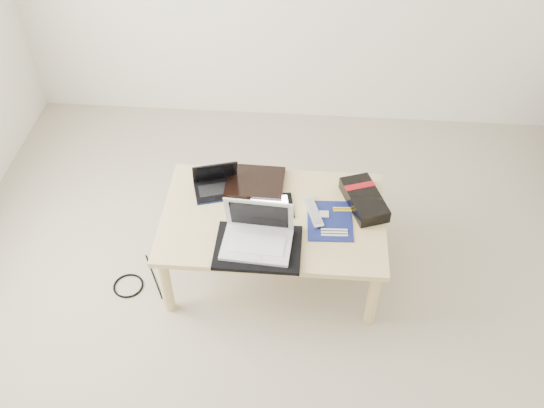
# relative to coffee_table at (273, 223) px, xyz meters

# --- Properties ---
(ground) EXTENTS (4.00, 4.00, 0.00)m
(ground) POSITION_rel_coffee_table_xyz_m (0.26, -0.60, -0.35)
(ground) COLOR beige
(ground) RESTS_ON ground
(room_shell) EXTENTS (4.20, 4.20, 2.70)m
(room_shell) POSITION_rel_coffee_table_xyz_m (0.26, -0.60, 1.32)
(room_shell) COLOR white
(room_shell) RESTS_ON ground
(coffee_table) EXTENTS (1.10, 0.70, 0.40)m
(coffee_table) POSITION_rel_coffee_table_xyz_m (0.00, 0.00, 0.00)
(coffee_table) COLOR #DEC185
(coffee_table) RESTS_ON ground
(book) EXTENTS (0.30, 0.25, 0.03)m
(book) POSITION_rel_coffee_table_xyz_m (-0.11, 0.22, 0.06)
(book) COLOR black
(book) RESTS_ON coffee_table
(netbook) EXTENTS (0.27, 0.23, 0.16)m
(netbook) POSITION_rel_coffee_table_xyz_m (-0.30, 0.17, 0.08)
(netbook) COLOR black
(netbook) RESTS_ON coffee_table
(tablet) EXTENTS (0.26, 0.21, 0.01)m
(tablet) POSITION_rel_coffee_table_xyz_m (-0.02, 0.06, 0.05)
(tablet) COLOR black
(tablet) RESTS_ON coffee_table
(remote) EXTENTS (0.11, 0.22, 0.02)m
(remote) POSITION_rel_coffee_table_xyz_m (0.20, 0.03, 0.06)
(remote) COLOR silver
(remote) RESTS_ON coffee_table
(neoprene_sleeve) EXTENTS (0.40, 0.30, 0.02)m
(neoprene_sleeve) POSITION_rel_coffee_table_xyz_m (-0.05, -0.22, 0.06)
(neoprene_sleeve) COLOR black
(neoprene_sleeve) RESTS_ON coffee_table
(white_laptop) EXTENTS (0.33, 0.25, 0.23)m
(white_laptop) POSITION_rel_coffee_table_xyz_m (-0.06, -0.19, 0.12)
(white_laptop) COLOR silver
(white_laptop) RESTS_ON neoprene_sleeve
(motherboard) EXTENTS (0.23, 0.28, 0.01)m
(motherboard) POSITION_rel_coffee_table_xyz_m (0.28, -0.02, 0.05)
(motherboard) COLOR #0B0E4B
(motherboard) RESTS_ON coffee_table
(gpu_box) EXTENTS (0.25, 0.34, 0.07)m
(gpu_box) POSITION_rel_coffee_table_xyz_m (0.45, 0.11, 0.08)
(gpu_box) COLOR black
(gpu_box) RESTS_ON coffee_table
(cable_coil) EXTENTS (0.12, 0.12, 0.01)m
(cable_coil) POSITION_rel_coffee_table_xyz_m (-0.07, 0.01, 0.05)
(cable_coil) COLOR black
(cable_coil) RESTS_ON coffee_table
(floor_cable_coil) EXTENTS (0.17, 0.17, 0.01)m
(floor_cable_coil) POSITION_rel_coffee_table_xyz_m (-0.75, -0.18, -0.35)
(floor_cable_coil) COLOR black
(floor_cable_coil) RESTS_ON ground
(floor_cable_trail) EXTENTS (0.16, 0.29, 0.01)m
(floor_cable_trail) POSITION_rel_coffee_table_xyz_m (-0.63, -0.11, -0.35)
(floor_cable_trail) COLOR black
(floor_cable_trail) RESTS_ON ground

